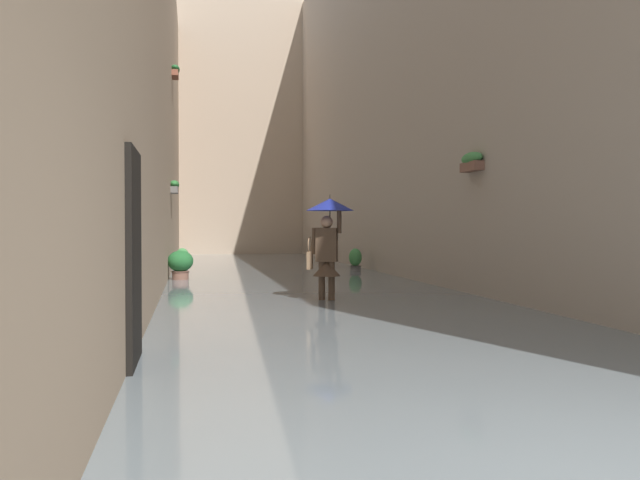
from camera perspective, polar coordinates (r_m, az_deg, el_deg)
name	(u,v)px	position (r m, az deg, el deg)	size (l,w,h in m)	color
ground_plane	(284,281)	(17.33, -3.21, -3.63)	(72.46, 72.46, 0.00)	gray
flood_water	(284,279)	(17.32, -3.21, -3.43)	(6.79, 34.98, 0.12)	slate
building_facade_left	(423,55)	(18.84, 9.06, 15.85)	(2.04, 32.98, 12.46)	#A89989
building_facade_right	(132,68)	(17.62, -16.28, 14.33)	(2.04, 32.98, 10.95)	gray
building_facade_far	(240,126)	(32.96, -7.03, 9.96)	(9.59, 1.80, 12.98)	tan
person_wading	(328,232)	(11.71, 0.70, 0.69)	(0.87, 0.87, 2.03)	black
potted_plant_near_right	(182,259)	(20.93, -12.05, -1.66)	(0.42, 0.42, 0.77)	#66605B
potted_plant_mid_right	(180,265)	(16.66, -12.21, -2.13)	(0.64, 0.64, 0.85)	brown
potted_plant_near_left	(355,261)	(19.65, 3.13, -1.83)	(0.39, 0.39, 0.79)	#66605B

